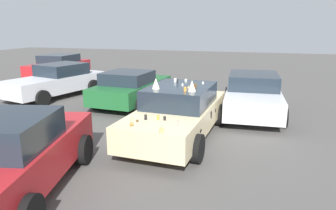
{
  "coord_description": "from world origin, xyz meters",
  "views": [
    {
      "loc": [
        -7.93,
        -2.07,
        3.01
      ],
      "look_at": [
        0.0,
        0.3,
        0.9
      ],
      "focal_mm": 33.24,
      "sensor_mm": 36.0,
      "label": 1
    }
  ],
  "objects_px": {
    "parked_sedan_behind_left": "(59,67)",
    "parked_sedan_near_right": "(9,155)",
    "parked_sedan_far_left": "(131,87)",
    "art_car_decorated": "(179,112)",
    "parked_sedan_behind_right": "(253,94)",
    "parked_sedan_near_left": "(57,81)"
  },
  "relations": [
    {
      "from": "parked_sedan_near_left",
      "to": "parked_sedan_near_right",
      "type": "bearing_deg",
      "value": 44.01
    },
    {
      "from": "parked_sedan_behind_left",
      "to": "parked_sedan_far_left",
      "type": "distance_m",
      "value": 7.6
    },
    {
      "from": "parked_sedan_near_left",
      "to": "parked_sedan_far_left",
      "type": "relative_size",
      "value": 1.13
    },
    {
      "from": "parked_sedan_near_right",
      "to": "parked_sedan_behind_right",
      "type": "relative_size",
      "value": 0.93
    },
    {
      "from": "art_car_decorated",
      "to": "parked_sedan_near_left",
      "type": "relative_size",
      "value": 1.01
    },
    {
      "from": "art_car_decorated",
      "to": "parked_sedan_behind_left",
      "type": "bearing_deg",
      "value": -126.11
    },
    {
      "from": "parked_sedan_behind_left",
      "to": "parked_sedan_far_left",
      "type": "relative_size",
      "value": 1.0
    },
    {
      "from": "art_car_decorated",
      "to": "parked_sedan_far_left",
      "type": "relative_size",
      "value": 1.13
    },
    {
      "from": "parked_sedan_near_right",
      "to": "parked_sedan_far_left",
      "type": "xyz_separation_m",
      "value": [
        6.9,
        0.56,
        -0.08
      ]
    },
    {
      "from": "parked_sedan_behind_left",
      "to": "parked_sedan_far_left",
      "type": "xyz_separation_m",
      "value": [
        -4.22,
        -6.32,
        -0.07
      ]
    },
    {
      "from": "art_car_decorated",
      "to": "parked_sedan_behind_right",
      "type": "relative_size",
      "value": 1.02
    },
    {
      "from": "parked_sedan_behind_left",
      "to": "parked_sedan_near_right",
      "type": "bearing_deg",
      "value": 30.05
    },
    {
      "from": "parked_sedan_near_left",
      "to": "parked_sedan_far_left",
      "type": "xyz_separation_m",
      "value": [
        -0.34,
        -3.66,
        -0.03
      ]
    },
    {
      "from": "parked_sedan_far_left",
      "to": "parked_sedan_behind_right",
      "type": "bearing_deg",
      "value": -86.53
    },
    {
      "from": "art_car_decorated",
      "to": "parked_sedan_near_right",
      "type": "height_order",
      "value": "art_car_decorated"
    },
    {
      "from": "parked_sedan_far_left",
      "to": "parked_sedan_near_right",
      "type": "bearing_deg",
      "value": -171.71
    },
    {
      "from": "parked_sedan_behind_left",
      "to": "parked_sedan_near_right",
      "type": "distance_m",
      "value": 13.08
    },
    {
      "from": "parked_sedan_near_right",
      "to": "parked_sedan_behind_right",
      "type": "bearing_deg",
      "value": -43.71
    },
    {
      "from": "art_car_decorated",
      "to": "parked_sedan_behind_left",
      "type": "distance_m",
      "value": 11.67
    },
    {
      "from": "parked_sedan_near_right",
      "to": "parked_sedan_near_left",
      "type": "xyz_separation_m",
      "value": [
        7.24,
        4.22,
        -0.05
      ]
    },
    {
      "from": "parked_sedan_behind_left",
      "to": "parked_sedan_behind_right",
      "type": "relative_size",
      "value": 0.9
    },
    {
      "from": "parked_sedan_near_right",
      "to": "parked_sedan_behind_left",
      "type": "bearing_deg",
      "value": 18.49
    }
  ]
}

